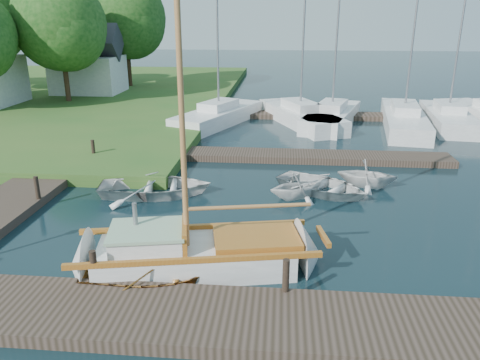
# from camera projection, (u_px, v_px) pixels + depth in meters

# --- Properties ---
(ground) EXTENTS (160.00, 160.00, 0.00)m
(ground) POSITION_uv_depth(u_px,v_px,m) (240.00, 214.00, 15.66)
(ground) COLOR black
(ground) RESTS_ON ground
(near_dock) EXTENTS (18.00, 2.20, 0.30)m
(near_dock) POSITION_uv_depth(u_px,v_px,m) (215.00, 319.00, 9.98)
(near_dock) COLOR #2F251B
(near_dock) RESTS_ON ground
(left_dock) EXTENTS (2.20, 18.00, 0.30)m
(left_dock) POSITION_uv_depth(u_px,v_px,m) (40.00, 182.00, 18.17)
(left_dock) COLOR #2F251B
(left_dock) RESTS_ON ground
(far_dock) EXTENTS (14.00, 1.60, 0.30)m
(far_dock) POSITION_uv_depth(u_px,v_px,m) (296.00, 156.00, 21.55)
(far_dock) COLOR #2F251B
(far_dock) RESTS_ON ground
(pontoon) EXTENTS (30.00, 1.60, 0.30)m
(pontoon) POSITION_uv_depth(u_px,v_px,m) (419.00, 117.00, 29.79)
(pontoon) COLOR #2F251B
(pontoon) RESTS_ON ground
(mooring_post_1) EXTENTS (0.16, 0.16, 0.80)m
(mooring_post_1) POSITION_uv_depth(u_px,v_px,m) (94.00, 266.00, 10.99)
(mooring_post_1) COLOR black
(mooring_post_1) RESTS_ON near_dock
(mooring_post_2) EXTENTS (0.16, 0.16, 0.80)m
(mooring_post_2) POSITION_uv_depth(u_px,v_px,m) (286.00, 275.00, 10.60)
(mooring_post_2) COLOR black
(mooring_post_2) RESTS_ON near_dock
(mooring_post_4) EXTENTS (0.16, 0.16, 0.80)m
(mooring_post_4) POSITION_uv_depth(u_px,v_px,m) (37.00, 188.00, 16.03)
(mooring_post_4) COLOR black
(mooring_post_4) RESTS_ON left_dock
(mooring_post_5) EXTENTS (0.16, 0.16, 0.80)m
(mooring_post_5) POSITION_uv_depth(u_px,v_px,m) (93.00, 149.00, 20.72)
(mooring_post_5) COLOR black
(mooring_post_5) RESTS_ON left_dock
(sailboat) EXTENTS (7.39, 3.30, 9.83)m
(sailboat) POSITION_uv_depth(u_px,v_px,m) (202.00, 256.00, 12.21)
(sailboat) COLOR silver
(sailboat) RESTS_ON ground
(dinghy) EXTENTS (3.86, 3.01, 0.73)m
(dinghy) POSITION_uv_depth(u_px,v_px,m) (154.00, 268.00, 11.55)
(dinghy) COLOR #904915
(dinghy) RESTS_ON ground
(tender_a) EXTENTS (4.45, 3.47, 0.85)m
(tender_a) POSITION_uv_depth(u_px,v_px,m) (155.00, 184.00, 17.20)
(tender_a) COLOR silver
(tender_a) RESTS_ON ground
(tender_b) EXTENTS (2.69, 2.57, 1.10)m
(tender_b) POSITION_uv_depth(u_px,v_px,m) (297.00, 183.00, 16.86)
(tender_b) COLOR silver
(tender_b) RESTS_ON ground
(tender_c) EXTENTS (4.38, 4.10, 0.74)m
(tender_c) POSITION_uv_depth(u_px,v_px,m) (322.00, 183.00, 17.43)
(tender_c) COLOR silver
(tender_c) RESTS_ON ground
(tender_d) EXTENTS (2.59, 2.36, 1.18)m
(tender_d) POSITION_uv_depth(u_px,v_px,m) (367.00, 172.00, 17.99)
(tender_d) COLOR silver
(tender_d) RESTS_ON ground
(marina_boat_0) EXTENTS (5.05, 8.03, 11.73)m
(marina_boat_0) POSITION_uv_depth(u_px,v_px,m) (219.00, 114.00, 28.57)
(marina_boat_0) COLOR silver
(marina_boat_0) RESTS_ON ground
(marina_boat_1) EXTENTS (5.32, 8.51, 9.45)m
(marina_boat_1) POSITION_uv_depth(u_px,v_px,m) (300.00, 115.00, 28.56)
(marina_boat_1) COLOR silver
(marina_boat_1) RESTS_ON ground
(marina_boat_2) EXTENTS (4.35, 7.95, 10.80)m
(marina_boat_2) POSITION_uv_depth(u_px,v_px,m) (332.00, 115.00, 28.38)
(marina_boat_2) COLOR silver
(marina_boat_2) RESTS_ON ground
(marina_boat_3) EXTENTS (3.61, 9.89, 11.44)m
(marina_boat_3) POSITION_uv_depth(u_px,v_px,m) (404.00, 117.00, 27.85)
(marina_boat_3) COLOR silver
(marina_boat_3) RESTS_ON ground
(marina_boat_4) EXTENTS (3.04, 7.85, 10.73)m
(marina_boat_4) POSITION_uv_depth(u_px,v_px,m) (448.00, 116.00, 28.04)
(marina_boat_4) COLOR silver
(marina_boat_4) RESTS_ON ground
(house_c) EXTENTS (5.25, 4.00, 5.28)m
(house_c) POSITION_uv_depth(u_px,v_px,m) (88.00, 66.00, 36.67)
(house_c) COLOR silver
(house_c) RESTS_ON shore
(tree_3) EXTENTS (6.41, 6.38, 8.74)m
(tree_3) POSITION_uv_depth(u_px,v_px,m) (60.00, 23.00, 31.89)
(tree_3) COLOR #332114
(tree_3) RESTS_ON shore
(tree_7) EXTENTS (6.83, 6.83, 9.38)m
(tree_7) POSITION_uv_depth(u_px,v_px,m) (125.00, 17.00, 39.10)
(tree_7) COLOR #332114
(tree_7) RESTS_ON shore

